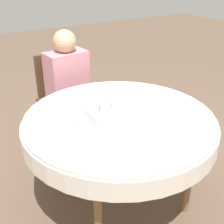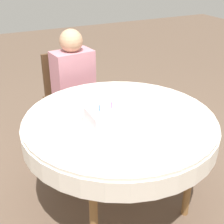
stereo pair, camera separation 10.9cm
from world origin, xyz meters
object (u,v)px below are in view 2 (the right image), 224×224
object	(u,v)px
chair	(71,94)
birthday_cake	(105,117)
drinking_glass	(78,126)
person	(74,78)

from	to	relation	value
chair	birthday_cake	size ratio (longest dim) A/B	4.09
chair	drinking_glass	bearing A→B (deg)	-113.92
chair	person	distance (m)	0.22
chair	person	xyz separation A→B (m)	(0.01, -0.09, 0.20)
birthday_cake	drinking_glass	bearing A→B (deg)	-160.68
person	birthday_cake	distance (m)	0.96
chair	birthday_cake	world-z (taller)	chair
birthday_cake	drinking_glass	size ratio (longest dim) A/B	1.61
birthday_cake	drinking_glass	world-z (taller)	same
person	drinking_glass	xyz separation A→B (m)	(-0.35, -1.02, 0.11)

